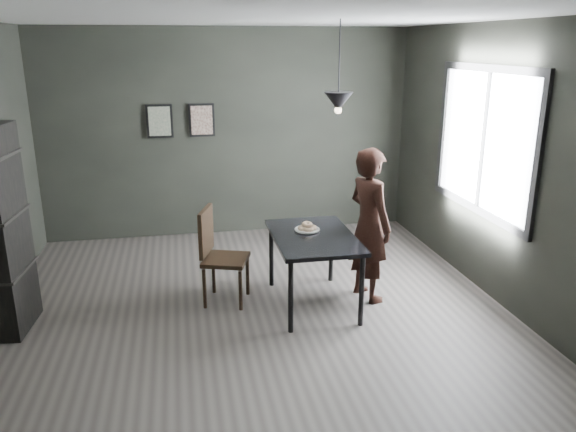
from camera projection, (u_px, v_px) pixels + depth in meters
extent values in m
plane|color=#3A3532|center=(255.00, 308.00, 5.71)|extent=(5.00, 5.00, 0.00)
cube|color=black|center=(228.00, 134.00, 7.64)|extent=(5.00, 0.10, 2.80)
cube|color=silver|center=(250.00, 17.00, 4.88)|extent=(5.00, 5.00, 0.02)
cube|color=white|center=(484.00, 141.00, 5.88)|extent=(0.02, 1.80, 1.40)
cube|color=black|center=(483.00, 141.00, 5.88)|extent=(0.04, 1.96, 1.56)
cube|color=black|center=(313.00, 237.00, 5.60)|extent=(0.80, 1.20, 0.04)
cylinder|color=black|center=(291.00, 297.00, 5.15)|extent=(0.05, 0.05, 0.71)
cylinder|color=black|center=(362.00, 291.00, 5.27)|extent=(0.05, 0.05, 0.71)
cylinder|color=black|center=(271.00, 255.00, 6.16)|extent=(0.05, 0.05, 0.71)
cylinder|color=black|center=(331.00, 251.00, 6.28)|extent=(0.05, 0.05, 0.71)
cylinder|color=silver|center=(307.00, 230.00, 5.73)|extent=(0.23, 0.23, 0.01)
torus|color=beige|center=(311.00, 227.00, 5.73)|extent=(0.11, 0.11, 0.04)
torus|color=beige|center=(306.00, 226.00, 5.76)|extent=(0.11, 0.11, 0.04)
torus|color=beige|center=(303.00, 228.00, 5.71)|extent=(0.11, 0.11, 0.04)
torus|color=beige|center=(308.00, 229.00, 5.68)|extent=(0.11, 0.11, 0.04)
torus|color=beige|center=(307.00, 224.00, 5.71)|extent=(0.15, 0.15, 0.06)
imported|color=black|center=(369.00, 225.00, 5.74)|extent=(0.55, 0.68, 1.60)
cube|color=black|center=(226.00, 260.00, 5.74)|extent=(0.55, 0.55, 0.04)
cube|color=black|center=(206.00, 231.00, 5.68)|extent=(0.17, 0.42, 0.47)
cylinder|color=black|center=(205.00, 289.00, 5.66)|extent=(0.04, 0.04, 0.42)
cylinder|color=black|center=(241.00, 291.00, 5.62)|extent=(0.04, 0.04, 0.42)
cylinder|color=black|center=(214.00, 274.00, 6.01)|extent=(0.04, 0.04, 0.42)
cylinder|color=black|center=(248.00, 276.00, 5.97)|extent=(0.04, 0.04, 0.42)
cylinder|color=black|center=(339.00, 61.00, 5.24)|extent=(0.01, 0.01, 0.75)
cone|color=black|center=(338.00, 102.00, 5.35)|extent=(0.28, 0.28, 0.18)
sphere|color=#FFE0B2|center=(338.00, 110.00, 5.38)|extent=(0.07, 0.07, 0.07)
cube|color=black|center=(160.00, 121.00, 7.39)|extent=(0.34, 0.03, 0.44)
cube|color=#3D5646|center=(160.00, 121.00, 7.37)|extent=(0.28, 0.01, 0.38)
cube|color=black|center=(202.00, 120.00, 7.49)|extent=(0.34, 0.03, 0.44)
cube|color=brown|center=(202.00, 120.00, 7.47)|extent=(0.28, 0.01, 0.38)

